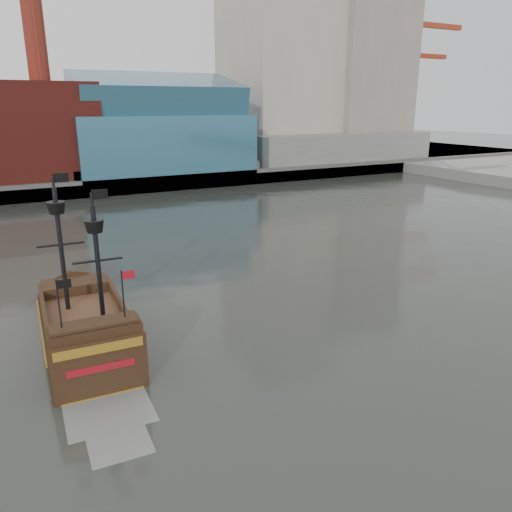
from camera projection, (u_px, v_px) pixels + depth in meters
ground at (395, 381)px, 25.98m from camera, size 400.00×400.00×0.00m
promenade_far at (83, 168)px, 103.34m from camera, size 220.00×60.00×2.00m
seawall at (116, 187)px, 78.35m from camera, size 220.00×1.00×2.60m
skyline at (106, 43)px, 92.50m from camera, size 149.00×45.00×62.00m
crane_a at (408, 82)px, 124.93m from camera, size 22.50×4.00×32.25m
crane_b at (406, 97)px, 138.72m from camera, size 19.10×4.00×26.25m
pirate_ship at (87, 333)px, 29.15m from camera, size 5.17×14.74×10.89m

